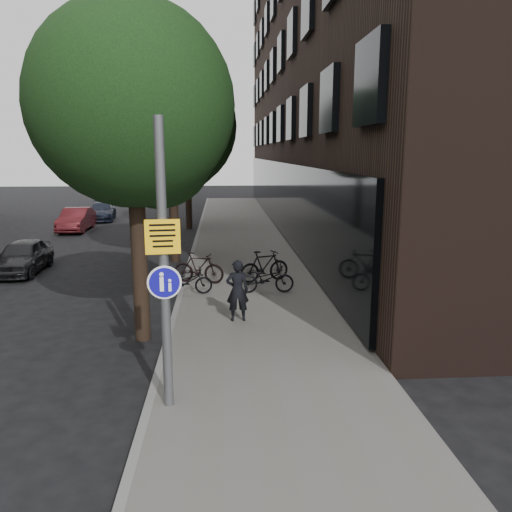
{
  "coord_description": "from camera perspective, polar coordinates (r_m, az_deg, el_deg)",
  "views": [
    {
      "loc": [
        -0.72,
        -6.72,
        4.3
      ],
      "look_at": [
        0.04,
        4.29,
        2.0
      ],
      "focal_mm": 35.0,
      "sensor_mm": 36.0,
      "label": 1
    }
  ],
  "objects": [
    {
      "name": "parked_car_far",
      "position": [
        33.9,
        -17.21,
        4.92
      ],
      "size": [
        2.1,
        4.12,
        1.14
      ],
      "primitive_type": "imported",
      "rotation": [
        0.0,
        0.0,
        0.13
      ],
      "color": "#1A2030",
      "rests_on": "ground"
    },
    {
      "name": "street_tree_far",
      "position": [
        28.93,
        -7.75,
        13.26
      ],
      "size": [
        5.0,
        5.0,
        7.8
      ],
      "color": "black",
      "rests_on": "ground"
    },
    {
      "name": "ground",
      "position": [
        8.01,
        1.96,
        -20.68
      ],
      "size": [
        120.0,
        120.0,
        0.0
      ],
      "primitive_type": "plane",
      "color": "black",
      "rests_on": "ground"
    },
    {
      "name": "parked_bike_facade_far",
      "position": [
        16.36,
        0.97,
        -1.16
      ],
      "size": [
        1.8,
        1.08,
        1.04
      ],
      "primitive_type": "imported",
      "rotation": [
        0.0,
        0.0,
        1.94
      ],
      "color": "black",
      "rests_on": "sidewalk"
    },
    {
      "name": "street_tree_near",
      "position": [
        11.54,
        -13.46,
        15.48
      ],
      "size": [
        4.4,
        4.4,
        7.5
      ],
      "color": "black",
      "rests_on": "ground"
    },
    {
      "name": "street_tree_mid",
      "position": [
        19.96,
        -9.43,
        13.94
      ],
      "size": [
        5.0,
        5.0,
        7.8
      ],
      "color": "black",
      "rests_on": "ground"
    },
    {
      "name": "parked_bike_curb_far",
      "position": [
        16.3,
        -6.57,
        -1.34
      ],
      "size": [
        1.75,
        0.92,
        1.01
      ],
      "primitive_type": "imported",
      "rotation": [
        0.0,
        0.0,
        1.29
      ],
      "color": "black",
      "rests_on": "sidewalk"
    },
    {
      "name": "pedestrian",
      "position": [
        12.53,
        -2.14,
        -3.96
      ],
      "size": [
        0.59,
        0.4,
        1.57
      ],
      "primitive_type": "imported",
      "rotation": [
        0.0,
        0.0,
        3.18
      ],
      "color": "black",
      "rests_on": "sidewalk"
    },
    {
      "name": "building_right_dark_brick",
      "position": [
        30.53,
        14.59,
        20.25
      ],
      "size": [
        12.0,
        40.0,
        18.0
      ],
      "primitive_type": "cube",
      "color": "black",
      "rests_on": "ground"
    },
    {
      "name": "parked_bike_facade_near",
      "position": [
        15.09,
        1.19,
        -2.59
      ],
      "size": [
        1.67,
        0.58,
        0.88
      ],
      "primitive_type": "imported",
      "rotation": [
        0.0,
        0.0,
        1.57
      ],
      "color": "black",
      "rests_on": "sidewalk"
    },
    {
      "name": "parked_bike_curb_near",
      "position": [
        15.0,
        -7.96,
        -2.91
      ],
      "size": [
        1.62,
        0.83,
        0.81
      ],
      "primitive_type": "imported",
      "rotation": [
        0.0,
        0.0,
        1.76
      ],
      "color": "black",
      "rests_on": "sidewalk"
    },
    {
      "name": "parked_car_near",
      "position": [
        19.97,
        -25.11,
        -0.03
      ],
      "size": [
        1.55,
        3.6,
        1.21
      ],
      "primitive_type": "imported",
      "rotation": [
        0.0,
        0.0,
        0.04
      ],
      "color": "black",
      "rests_on": "ground"
    },
    {
      "name": "parked_car_mid",
      "position": [
        29.52,
        -19.85,
        3.94
      ],
      "size": [
        1.43,
        3.91,
        1.28
      ],
      "primitive_type": "imported",
      "rotation": [
        0.0,
        0.0,
        0.02
      ],
      "color": "maroon",
      "rests_on": "ground"
    },
    {
      "name": "signpost",
      "position": [
        8.08,
        -10.48,
        -1.23
      ],
      "size": [
        0.55,
        0.16,
        4.73
      ],
      "rotation": [
        0.0,
        0.0,
        0.1
      ],
      "color": "#595B5E",
      "rests_on": "sidewalk"
    },
    {
      "name": "curb_edge",
      "position": [
        17.3,
        -8.08,
        -2.53
      ],
      "size": [
        0.15,
        60.0,
        0.13
      ],
      "primitive_type": "cube",
      "color": "slate",
      "rests_on": "ground"
    },
    {
      "name": "sidewalk",
      "position": [
        17.28,
        -0.61,
        -2.44
      ],
      "size": [
        4.5,
        60.0,
        0.12
      ],
      "primitive_type": "cube",
      "color": "#5D5B56",
      "rests_on": "ground"
    }
  ]
}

